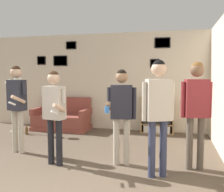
{
  "coord_description": "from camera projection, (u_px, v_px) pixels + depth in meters",
  "views": [
    {
      "loc": [
        1.78,
        -2.33,
        1.56
      ],
      "look_at": [
        0.62,
        2.24,
        1.15
      ],
      "focal_mm": 40.0,
      "sensor_mm": 36.0,
      "label": 1
    }
  ],
  "objects": [
    {
      "name": "person_player_foreground_center",
      "position": [
        54.0,
        108.0,
        4.24
      ],
      "size": [
        0.49,
        0.52,
        1.62
      ],
      "color": "black",
      "rests_on": "ground_plane"
    },
    {
      "name": "person_spectator_far_right",
      "position": [
        196.0,
        103.0,
        4.02
      ],
      "size": [
        0.49,
        0.28,
        1.76
      ],
      "color": "brown",
      "rests_on": "ground_plane"
    },
    {
      "name": "person_player_foreground_left",
      "position": [
        17.0,
        99.0,
        4.92
      ],
      "size": [
        0.48,
        0.55,
        1.73
      ],
      "color": "#B7AD99",
      "rests_on": "ground_plane"
    },
    {
      "name": "drinking_cup",
      "position": [
        153.0,
        95.0,
        6.58
      ],
      "size": [
        0.08,
        0.08,
        0.1
      ],
      "color": "white",
      "rests_on": "bookshelf"
    },
    {
      "name": "bottle_on_floor",
      "position": [
        27.0,
        131.0,
        6.46
      ],
      "size": [
        0.07,
        0.07,
        0.25
      ],
      "color": "brown",
      "rests_on": "ground_plane"
    },
    {
      "name": "person_spectator_near_bookshelf",
      "position": [
        158.0,
        105.0,
        3.72
      ],
      "size": [
        0.47,
        0.32,
        1.78
      ],
      "color": "#2D334C",
      "rests_on": "ground_plane"
    },
    {
      "name": "person_watcher_holding_cup",
      "position": [
        122.0,
        107.0,
        4.24
      ],
      "size": [
        0.5,
        0.46,
        1.64
      ],
      "color": "#B7AD99",
      "rests_on": "ground_plane"
    },
    {
      "name": "wall_back",
      "position": [
        110.0,
        81.0,
        7.06
      ],
      "size": [
        7.69,
        0.08,
        2.7
      ],
      "color": "beige",
      "rests_on": "ground_plane"
    },
    {
      "name": "bookshelf",
      "position": [
        157.0,
        115.0,
        6.6
      ],
      "size": [
        0.84,
        0.3,
        0.97
      ],
      "color": "#A87F51",
      "rests_on": "ground_plane"
    },
    {
      "name": "floor_lamp",
      "position": [
        14.0,
        88.0,
        6.68
      ],
      "size": [
        0.49,
        0.28,
        1.53
      ],
      "color": "#ADA89E",
      "rests_on": "ground_plane"
    },
    {
      "name": "couch",
      "position": [
        62.0,
        119.0,
        7.07
      ],
      "size": [
        1.57,
        0.8,
        0.89
      ],
      "color": "brown",
      "rests_on": "ground_plane"
    }
  ]
}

